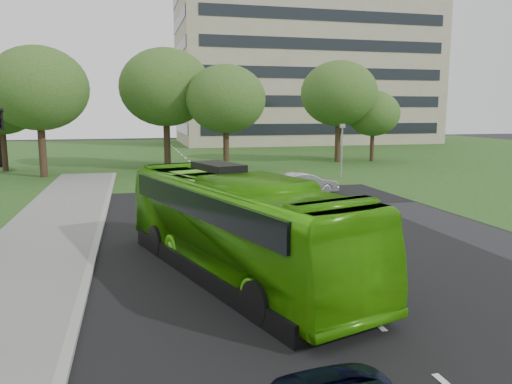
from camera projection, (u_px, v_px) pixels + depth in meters
ground at (293, 251)px, 18.42m from camera, size 160.00×160.00×0.00m
street_surfaces at (200, 175)px, 40.13m from camera, size 120.00×120.00×0.15m
office_building at (304, 65)px, 80.97m from camera, size 40.10×20.10×25.00m
tree_park_a at (38, 89)px, 38.00m from camera, size 7.55×7.55×10.03m
tree_park_b at (166, 87)px, 44.26m from camera, size 8.12×8.12×10.64m
tree_park_c at (226, 99)px, 42.14m from camera, size 6.78×6.78×9.00m
tree_park_d at (339, 94)px, 49.41m from camera, size 7.59×7.59×10.04m
tree_park_e at (373, 114)px, 50.40m from camera, size 5.35×5.35×7.14m
tree_park_f at (0, 102)px, 42.06m from camera, size 6.42×6.42×8.57m
bus at (236, 225)px, 15.57m from camera, size 6.09×11.82×3.22m
sedan at (305, 183)px, 30.92m from camera, size 4.28×1.97×1.36m
camera_pole at (342, 143)px, 38.18m from camera, size 0.34×0.30×4.14m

